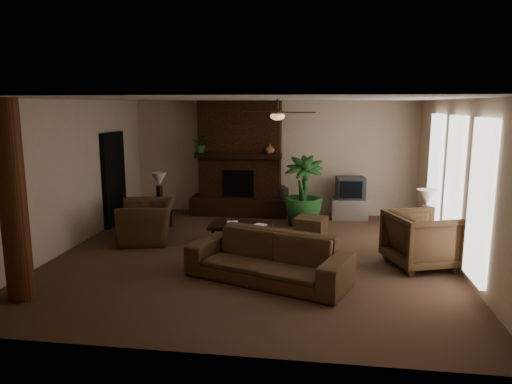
# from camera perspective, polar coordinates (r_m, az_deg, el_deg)

# --- Properties ---
(room_shell) EXTENTS (7.00, 7.00, 7.00)m
(room_shell) POSITION_cam_1_polar(r_m,az_deg,el_deg) (8.34, -0.39, 1.53)
(room_shell) COLOR brown
(room_shell) RESTS_ON ground
(fireplace) EXTENTS (2.40, 0.70, 2.80)m
(fireplace) POSITION_cam_1_polar(r_m,az_deg,el_deg) (11.65, -1.95, 2.88)
(fireplace) COLOR #412311
(fireplace) RESTS_ON ground
(windows) EXTENTS (0.08, 3.65, 2.35)m
(windows) POSITION_cam_1_polar(r_m,az_deg,el_deg) (8.75, 22.79, 0.79)
(windows) COLOR white
(windows) RESTS_ON ground
(log_column) EXTENTS (0.36, 0.36, 2.80)m
(log_column) POSITION_cam_1_polar(r_m,az_deg,el_deg) (7.21, -27.35, -1.08)
(log_column) COLOR #5C2D17
(log_column) RESTS_ON ground
(doorway) EXTENTS (0.10, 1.00, 2.10)m
(doorway) POSITION_cam_1_polar(r_m,az_deg,el_deg) (11.10, -16.81, 1.51)
(doorway) COLOR black
(doorway) RESTS_ON ground
(ceiling_fan) EXTENTS (1.35, 1.35, 0.37)m
(ceiling_fan) POSITION_cam_1_polar(r_m,az_deg,el_deg) (8.49, 2.61, 9.34)
(ceiling_fan) COLOR black
(ceiling_fan) RESTS_ON ceiling
(sofa) EXTENTS (2.62, 1.58, 0.99)m
(sofa) POSITION_cam_1_polar(r_m,az_deg,el_deg) (7.34, 1.50, -7.01)
(sofa) COLOR #4F3722
(sofa) RESTS_ON ground
(armchair_left) EXTENTS (1.08, 1.38, 1.06)m
(armchair_left) POSITION_cam_1_polar(r_m,az_deg,el_deg) (9.68, -13.06, -2.72)
(armchair_left) COLOR #4F3722
(armchair_left) RESTS_ON ground
(armchair_right) EXTENTS (1.24, 1.28, 1.05)m
(armchair_right) POSITION_cam_1_polar(r_m,az_deg,el_deg) (8.40, 19.46, -5.15)
(armchair_right) COLOR #4F3722
(armchair_right) RESTS_ON ground
(coffee_table) EXTENTS (1.20, 0.70, 0.43)m
(coffee_table) POSITION_cam_1_polar(r_m,az_deg,el_deg) (9.15, -1.79, -4.23)
(coffee_table) COLOR black
(coffee_table) RESTS_ON ground
(ottoman) EXTENTS (0.74, 0.74, 0.40)m
(ottoman) POSITION_cam_1_polar(r_m,az_deg,el_deg) (9.91, 6.63, -4.18)
(ottoman) COLOR #4F3722
(ottoman) RESTS_ON ground
(tv_stand) EXTENTS (0.90, 0.59, 0.50)m
(tv_stand) POSITION_cam_1_polar(r_m,az_deg,el_deg) (11.53, 11.16, -1.97)
(tv_stand) COLOR silver
(tv_stand) RESTS_ON ground
(tv) EXTENTS (0.70, 0.59, 0.52)m
(tv) POSITION_cam_1_polar(r_m,az_deg,el_deg) (11.39, 11.36, 0.49)
(tv) COLOR #323234
(tv) RESTS_ON tv_stand
(floor_vase) EXTENTS (0.34, 0.34, 0.77)m
(floor_vase) POSITION_cam_1_polar(r_m,az_deg,el_deg) (11.56, 3.11, -0.82)
(floor_vase) COLOR black
(floor_vase) RESTS_ON ground
(floor_plant) EXTENTS (0.91, 1.59, 0.88)m
(floor_plant) POSITION_cam_1_polar(r_m,az_deg,el_deg) (10.70, 5.71, -1.73)
(floor_plant) COLOR #255221
(floor_plant) RESTS_ON ground
(side_table_left) EXTENTS (0.66, 0.66, 0.55)m
(side_table_left) POSITION_cam_1_polar(r_m,az_deg,el_deg) (10.93, -11.56, -2.53)
(side_table_left) COLOR black
(side_table_left) RESTS_ON ground
(lamp_left) EXTENTS (0.39, 0.39, 0.65)m
(lamp_left) POSITION_cam_1_polar(r_m,az_deg,el_deg) (10.84, -11.66, 1.27)
(lamp_left) COLOR black
(lamp_left) RESTS_ON side_table_left
(side_table_right) EXTENTS (0.55, 0.55, 0.55)m
(side_table_right) POSITION_cam_1_polar(r_m,az_deg,el_deg) (9.19, 19.85, -5.44)
(side_table_right) COLOR black
(side_table_right) RESTS_ON ground
(lamp_right) EXTENTS (0.39, 0.39, 0.65)m
(lamp_right) POSITION_cam_1_polar(r_m,az_deg,el_deg) (9.04, 19.93, -0.97)
(lamp_right) COLOR black
(lamp_right) RESTS_ON side_table_right
(mantel_plant) EXTENTS (0.44, 0.47, 0.33)m
(mantel_plant) POSITION_cam_1_polar(r_m,az_deg,el_deg) (11.50, -6.68, 5.57)
(mantel_plant) COLOR #255221
(mantel_plant) RESTS_ON fireplace
(mantel_vase) EXTENTS (0.23, 0.24, 0.22)m
(mantel_vase) POSITION_cam_1_polar(r_m,az_deg,el_deg) (11.22, 1.69, 5.23)
(mantel_vase) COLOR #8F5B39
(mantel_vase) RESTS_ON fireplace
(book_a) EXTENTS (0.22, 0.08, 0.29)m
(book_a) POSITION_cam_1_polar(r_m,az_deg,el_deg) (9.14, -3.55, -2.96)
(book_a) COLOR #999999
(book_a) RESTS_ON coffee_table
(book_b) EXTENTS (0.20, 0.12, 0.29)m
(book_b) POSITION_cam_1_polar(r_m,az_deg,el_deg) (9.00, -0.24, -3.15)
(book_b) COLOR #999999
(book_b) RESTS_ON coffee_table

